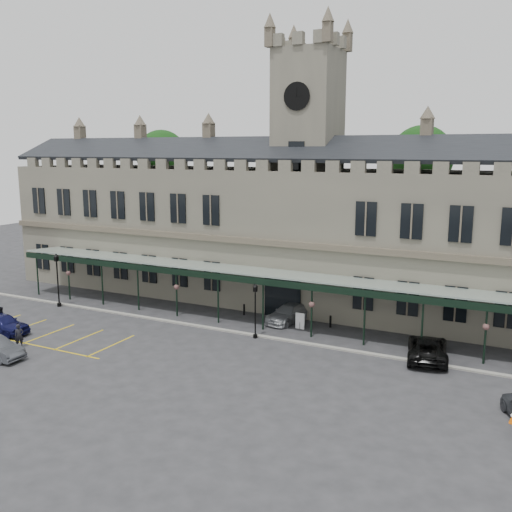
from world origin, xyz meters
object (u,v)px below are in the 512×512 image
at_px(lamp_post_left, 57,275).
at_px(car_van, 427,348).
at_px(clock_tower, 308,157).
at_px(person_a, 19,336).
at_px(lamp_post_mid, 255,306).
at_px(person_b, 1,318).
at_px(station_building, 306,232).
at_px(car_taxi, 289,313).
at_px(sign_board, 300,321).
at_px(car_left_a, 2,324).

bearing_deg(lamp_post_left, car_van, 2.57).
bearing_deg(car_van, lamp_post_left, -8.02).
bearing_deg(clock_tower, person_a, -123.89).
xyz_separation_m(lamp_post_mid, person_b, (-18.68, -6.88, -1.58)).
distance_m(clock_tower, car_van, 20.06).
distance_m(station_building, person_b, 26.05).
bearing_deg(person_a, lamp_post_left, 64.02).
distance_m(lamp_post_left, person_a, 10.88).
bearing_deg(station_building, lamp_post_left, -150.19).
xyz_separation_m(station_building, clock_tower, (0.00, 0.09, 6.64)).
xyz_separation_m(lamp_post_mid, car_taxi, (0.62, 4.89, -1.77)).
bearing_deg(sign_board, lamp_post_mid, -121.48).
relative_size(sign_board, person_b, 0.72).
distance_m(station_building, car_taxi, 8.32).
xyz_separation_m(lamp_post_left, sign_board, (21.60, 3.63, -2.23)).
distance_m(lamp_post_left, person_b, 7.06).
height_order(clock_tower, lamp_post_left, clock_tower).
relative_size(lamp_post_left, car_left_a, 1.05).
bearing_deg(person_a, car_taxi, -12.91).
xyz_separation_m(clock_tower, car_taxi, (1.00, -6.00, -12.41)).
bearing_deg(station_building, car_van, -37.14).
height_order(station_building, clock_tower, clock_tower).
relative_size(lamp_post_left, person_a, 2.87).
bearing_deg(person_b, lamp_post_mid, -174.10).
distance_m(clock_tower, car_left_a, 28.17).
distance_m(lamp_post_left, car_van, 31.75).
xyz_separation_m(lamp_post_left, person_b, (0.78, -6.74, -1.97)).
relative_size(station_building, car_van, 11.03).
bearing_deg(person_a, station_building, -1.17).
xyz_separation_m(lamp_post_left, car_van, (31.64, 1.42, -2.10)).
bearing_deg(clock_tower, sign_board, -71.19).
relative_size(car_left_a, person_b, 2.59).
relative_size(sign_board, person_a, 0.76).
height_order(clock_tower, lamp_post_mid, clock_tower).
xyz_separation_m(clock_tower, sign_board, (2.52, -7.39, -12.49)).
bearing_deg(clock_tower, car_van, -37.39).
xyz_separation_m(car_left_a, car_taxi, (18.22, 12.58, -0.08)).
relative_size(car_taxi, person_a, 2.89).
distance_m(lamp_post_mid, car_taxi, 5.23).
xyz_separation_m(sign_board, person_a, (-16.06, -12.78, 0.22)).
bearing_deg(person_b, car_van, -179.49).
xyz_separation_m(car_left_a, person_a, (3.68, -1.59, 0.06)).
bearing_deg(sign_board, person_a, -141.55).
relative_size(clock_tower, car_taxi, 5.13).
relative_size(station_building, car_taxi, 12.41).
height_order(car_van, person_b, person_b).
relative_size(lamp_post_mid, car_van, 0.77).
bearing_deg(car_left_a, station_building, -42.77).
bearing_deg(person_b, sign_board, -167.83).
relative_size(station_building, lamp_post_mid, 14.42).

